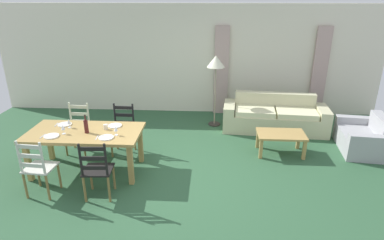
% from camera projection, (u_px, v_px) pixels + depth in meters
% --- Properties ---
extents(ground_plane, '(9.60, 9.60, 0.02)m').
position_uv_depth(ground_plane, '(173.00, 174.00, 5.63)').
color(ground_plane, '#2C5435').
extents(wall_far, '(9.60, 0.16, 2.70)m').
position_uv_depth(wall_far, '(187.00, 60.00, 8.20)').
color(wall_far, silver).
rests_on(wall_far, ground_plane).
extents(curtain_panel_left, '(0.35, 0.08, 2.20)m').
position_uv_depth(curtain_panel_left, '(221.00, 71.00, 8.11)').
color(curtain_panel_left, '#B89A94').
rests_on(curtain_panel_left, ground_plane).
extents(curtain_panel_right, '(0.35, 0.08, 2.20)m').
position_uv_depth(curtain_panel_right, '(319.00, 72.00, 7.97)').
color(curtain_panel_right, '#B89A94').
rests_on(curtain_panel_right, ground_plane).
extents(dining_table, '(1.90, 0.96, 0.75)m').
position_uv_depth(dining_table, '(85.00, 136.00, 5.51)').
color(dining_table, '#AB894B').
rests_on(dining_table, ground_plane).
extents(dining_chair_near_left, '(0.45, 0.43, 0.96)m').
position_uv_depth(dining_chair_near_left, '(38.00, 168.00, 4.88)').
color(dining_chair_near_left, beige).
rests_on(dining_chair_near_left, ground_plane).
extents(dining_chair_near_right, '(0.45, 0.43, 0.96)m').
position_uv_depth(dining_chair_near_right, '(97.00, 170.00, 4.82)').
color(dining_chair_near_right, black).
rests_on(dining_chair_near_right, ground_plane).
extents(dining_chair_far_left, '(0.44, 0.42, 0.96)m').
position_uv_depth(dining_chair_far_left, '(78.00, 128.00, 6.29)').
color(dining_chair_far_left, beige).
rests_on(dining_chair_far_left, ground_plane).
extents(dining_chair_far_right, '(0.43, 0.41, 0.96)m').
position_uv_depth(dining_chair_far_right, '(123.00, 129.00, 6.24)').
color(dining_chair_far_right, black).
rests_on(dining_chair_far_right, ground_plane).
extents(dinner_plate_near_left, '(0.24, 0.24, 0.02)m').
position_uv_depth(dinner_plate_near_left, '(52.00, 136.00, 5.27)').
color(dinner_plate_near_left, white).
rests_on(dinner_plate_near_left, dining_table).
extents(fork_near_left, '(0.03, 0.17, 0.01)m').
position_uv_depth(fork_near_left, '(43.00, 136.00, 5.28)').
color(fork_near_left, silver).
rests_on(fork_near_left, dining_table).
extents(dinner_plate_near_right, '(0.24, 0.24, 0.02)m').
position_uv_depth(dinner_plate_near_right, '(106.00, 137.00, 5.21)').
color(dinner_plate_near_right, white).
rests_on(dinner_plate_near_right, dining_table).
extents(fork_near_right, '(0.03, 0.17, 0.01)m').
position_uv_depth(fork_near_right, '(97.00, 138.00, 5.22)').
color(fork_near_right, silver).
rests_on(fork_near_right, dining_table).
extents(dinner_plate_far_left, '(0.24, 0.24, 0.02)m').
position_uv_depth(dinner_plate_far_left, '(65.00, 124.00, 5.73)').
color(dinner_plate_far_left, white).
rests_on(dinner_plate_far_left, dining_table).
extents(fork_far_left, '(0.03, 0.17, 0.01)m').
position_uv_depth(fork_far_left, '(56.00, 125.00, 5.74)').
color(fork_far_left, silver).
rests_on(fork_far_left, dining_table).
extents(dinner_plate_far_right, '(0.24, 0.24, 0.02)m').
position_uv_depth(dinner_plate_far_right, '(115.00, 126.00, 5.68)').
color(dinner_plate_far_right, white).
rests_on(dinner_plate_far_right, dining_table).
extents(fork_far_right, '(0.02, 0.17, 0.01)m').
position_uv_depth(fork_far_right, '(106.00, 126.00, 5.69)').
color(fork_far_right, silver).
rests_on(fork_far_right, dining_table).
extents(wine_bottle, '(0.07, 0.07, 0.32)m').
position_uv_depth(wine_bottle, '(86.00, 126.00, 5.37)').
color(wine_bottle, '#471919').
rests_on(wine_bottle, dining_table).
extents(wine_glass_near_left, '(0.06, 0.06, 0.16)m').
position_uv_depth(wine_glass_near_left, '(63.00, 128.00, 5.33)').
color(wine_glass_near_left, white).
rests_on(wine_glass_near_left, dining_table).
extents(wine_glass_near_right, '(0.06, 0.06, 0.16)m').
position_uv_depth(wine_glass_near_right, '(116.00, 129.00, 5.28)').
color(wine_glass_near_right, white).
rests_on(wine_glass_near_right, dining_table).
extents(wine_glass_far_left, '(0.06, 0.06, 0.16)m').
position_uv_depth(wine_glass_far_left, '(69.00, 122.00, 5.58)').
color(wine_glass_far_left, white).
rests_on(wine_glass_far_left, dining_table).
extents(coffee_cup_primary, '(0.07, 0.07, 0.09)m').
position_uv_depth(coffee_cup_primary, '(105.00, 127.00, 5.53)').
color(coffee_cup_primary, beige).
rests_on(coffee_cup_primary, dining_table).
extents(couch, '(2.34, 0.99, 0.80)m').
position_uv_depth(couch, '(274.00, 117.00, 7.38)').
color(couch, beige).
rests_on(couch, ground_plane).
extents(coffee_table, '(0.90, 0.56, 0.42)m').
position_uv_depth(coffee_table, '(281.00, 136.00, 6.23)').
color(coffee_table, '#AB894B').
rests_on(coffee_table, ground_plane).
extents(armchair_upholstered, '(0.92, 1.24, 0.72)m').
position_uv_depth(armchair_upholstered, '(366.00, 138.00, 6.40)').
color(armchair_upholstered, '#A0A1A5').
rests_on(armchair_upholstered, ground_plane).
extents(standing_lamp, '(0.40, 0.40, 1.64)m').
position_uv_depth(standing_lamp, '(216.00, 66.00, 7.22)').
color(standing_lamp, '#332D28').
rests_on(standing_lamp, ground_plane).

